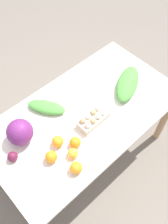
# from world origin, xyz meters

# --- Properties ---
(ground_plane) EXTENTS (8.00, 8.00, 0.00)m
(ground_plane) POSITION_xyz_m (0.00, 0.00, 0.00)
(ground_plane) COLOR #70665B
(dining_table) EXTENTS (1.50, 0.82, 0.72)m
(dining_table) POSITION_xyz_m (0.00, 0.00, 0.63)
(dining_table) COLOR silver
(dining_table) RESTS_ON ground_plane
(cabbage_purple) EXTENTS (0.18, 0.18, 0.18)m
(cabbage_purple) POSITION_xyz_m (0.46, -0.14, 0.81)
(cabbage_purple) COLOR #6B2366
(cabbage_purple) RESTS_ON dining_table
(egg_carton) EXTENTS (0.25, 0.12, 0.09)m
(egg_carton) POSITION_xyz_m (0.00, 0.10, 0.77)
(egg_carton) COLOR beige
(egg_carton) RESTS_ON dining_table
(greens_bunch_chard) EXTENTS (0.41, 0.32, 0.09)m
(greens_bunch_chard) POSITION_xyz_m (-0.43, 0.04, 0.77)
(greens_bunch_chard) COLOR #4C933D
(greens_bunch_chard) RESTS_ON dining_table
(greens_bunch_scallion) EXTENTS (0.26, 0.31, 0.06)m
(greens_bunch_scallion) POSITION_xyz_m (0.18, -0.22, 0.75)
(greens_bunch_scallion) COLOR #4C933D
(greens_bunch_scallion) RESTS_ON dining_table
(beet_root) EXTENTS (0.07, 0.07, 0.07)m
(beet_root) POSITION_xyz_m (0.59, -0.05, 0.76)
(beet_root) COLOR #5B1933
(beet_root) RESTS_ON dining_table
(orange_0) EXTENTS (0.08, 0.08, 0.08)m
(orange_0) POSITION_xyz_m (0.34, 0.29, 0.76)
(orange_0) COLOR orange
(orange_0) RESTS_ON dining_table
(orange_1) EXTENTS (0.07, 0.07, 0.07)m
(orange_1) POSITION_xyz_m (0.29, 0.20, 0.76)
(orange_1) COLOR #F9A833
(orange_1) RESTS_ON dining_table
(orange_2) EXTENTS (0.08, 0.08, 0.08)m
(orange_2) POSITION_xyz_m (0.30, 0.07, 0.76)
(orange_2) COLOR orange
(orange_2) RESTS_ON dining_table
(orange_3) EXTENTS (0.08, 0.08, 0.08)m
(orange_3) POSITION_xyz_m (0.22, 0.15, 0.76)
(orange_3) COLOR orange
(orange_3) RESTS_ON dining_table
(orange_4) EXTENTS (0.08, 0.08, 0.08)m
(orange_4) POSITION_xyz_m (0.41, 0.13, 0.76)
(orange_4) COLOR orange
(orange_4) RESTS_ON dining_table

